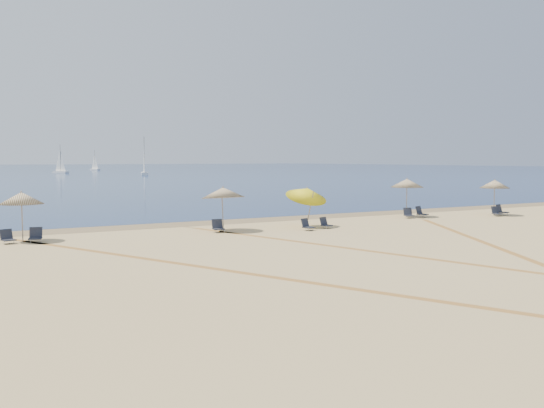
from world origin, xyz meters
The scene contains 19 objects.
wet_sand centered at (0.00, 24.00, 0.00)m, with size 500.00×500.00×0.00m, color olive.
umbrella_1 centered at (-12.87, 20.55, 2.01)m, with size 1.98×1.98×2.35m.
umbrella_2 centered at (-3.08, 19.77, 2.03)m, with size 2.32×2.36×2.41m.
umbrella_3 centered at (1.73, 19.11, 1.92)m, with size 2.31×2.36×2.58m.
umbrella_4 centered at (10.68, 20.95, 2.22)m, with size 2.17×2.17×2.56m.
umbrella_5 centered at (16.56, 18.87, 2.12)m, with size 1.99×1.99×2.46m.
chair_1 centered at (-13.55, 20.16, 0.28)m, with size 0.68×0.74×0.64m.
chair_2 centered at (-12.37, 20.07, 0.30)m, with size 0.71×0.78×0.68m.
chair_3 centered at (-3.56, 19.39, 0.30)m, with size 0.65×0.73×0.67m.
chair_4 centered at (0.93, 17.82, 0.28)m, with size 0.69×0.75×0.63m.
chair_5 centered at (2.34, 18.16, 0.27)m, with size 0.63×0.69×0.60m.
chair_6 centered at (10.19, 20.22, 0.29)m, with size 0.73×0.79×0.66m.
chair_7 centered at (11.34, 20.31, 0.31)m, with size 0.77×0.84×0.71m.
chair_8 centered at (16.25, 18.39, 0.28)m, with size 0.65×0.72×0.64m.
chair_9 centered at (17.07, 18.69, 0.32)m, with size 0.77×0.84×0.73m.
sailboat_1 centered at (28.27, 193.09, 2.05)m, with size 2.65×4.67×6.78m.
sailboat_2 centered at (11.39, 157.20, 2.31)m, with size 3.66×5.11×7.64m.
sailboat_3 centered at (25.67, 128.85, 2.73)m, with size 3.06×6.26×9.04m.
tire_tracks centered at (-1.31, 8.48, 0.00)m, with size 49.68×41.34×0.00m.
Camera 1 is at (-15.95, -8.78, 3.81)m, focal length 39.15 mm.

